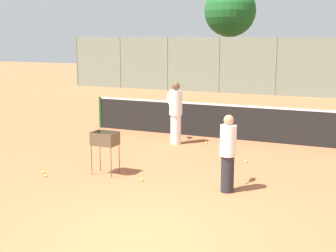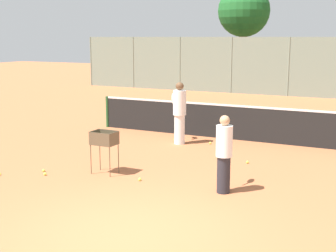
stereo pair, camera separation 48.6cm
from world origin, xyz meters
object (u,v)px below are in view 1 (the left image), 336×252
object	(u,v)px
tennis_net	(252,123)
ball_cart	(105,142)
player_white_outfit	(228,153)
player_red_cap	(176,112)

from	to	relation	value
tennis_net	ball_cart	xyz separation A→B (m)	(-2.21, -4.75, 0.19)
player_white_outfit	tennis_net	bearing A→B (deg)	-8.05
player_red_cap	ball_cart	size ratio (longest dim) A/B	1.84
player_white_outfit	player_red_cap	xyz separation A→B (m)	(-2.63, 3.56, 0.12)
player_red_cap	tennis_net	bearing A→B (deg)	-102.82
player_white_outfit	ball_cart	xyz separation A→B (m)	(-2.89, 0.07, -0.07)
player_white_outfit	player_red_cap	world-z (taller)	player_red_cap
player_white_outfit	player_red_cap	distance (m)	4.43
tennis_net	ball_cart	bearing A→B (deg)	-115.01
tennis_net	player_red_cap	xyz separation A→B (m)	(-1.96, -1.25, 0.37)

